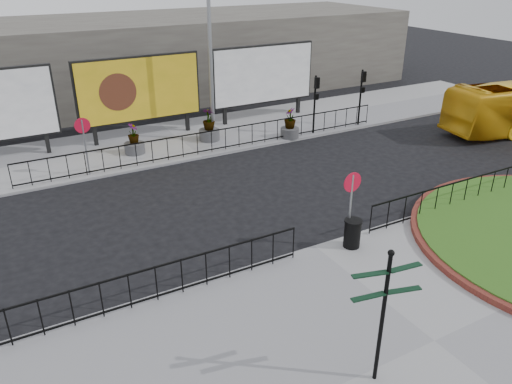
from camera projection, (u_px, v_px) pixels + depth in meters
ground at (314, 249)px, 15.95m from camera, size 90.00×90.00×0.00m
pavement_near at (434, 343)px, 11.96m from camera, size 30.00×10.00×0.12m
pavement_far at (179, 139)px, 25.43m from camera, size 44.00×6.00×0.12m
railing_near_left at (130, 291)px, 12.80m from camera, size 10.00×0.10×1.10m
railing_near_right at (466, 192)px, 18.27m from camera, size 9.00×0.10×1.10m
railing_far at (219, 140)px, 23.47m from camera, size 18.00×0.10×1.10m
speed_sign_far at (84, 134)px, 20.40m from camera, size 0.64×0.07×2.47m
speed_sign_near at (351, 193)px, 15.26m from camera, size 0.64×0.07×2.47m
billboard_mid at (139, 89)px, 24.47m from camera, size 6.20×0.31×4.10m
billboard_right at (263, 75)px, 27.53m from camera, size 6.20×0.31×4.10m
lamp_post at (210, 43)px, 23.28m from camera, size 0.74×0.18×9.23m
signal_pole_a at (316, 96)px, 25.30m from camera, size 0.22×0.26×3.00m
signal_pole_b at (362, 89)px, 26.62m from camera, size 0.22×0.26×3.00m
building_backdrop at (121, 59)px, 32.32m from camera, size 40.00×10.00×5.00m
fingerpost_sign at (384, 305)px, 10.05m from camera, size 1.53×0.54×3.26m
litter_bin at (352, 233)px, 15.66m from camera, size 0.57×0.57×0.94m
planter_a at (134, 143)px, 23.25m from camera, size 0.94×0.94×1.43m
planter_b at (209, 128)px, 24.91m from camera, size 1.03×1.03×1.63m
planter_c at (290, 126)px, 25.30m from camera, size 0.94×0.94×1.54m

